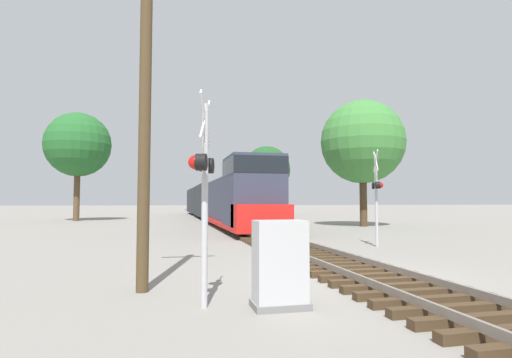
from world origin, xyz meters
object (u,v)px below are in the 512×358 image
freight_train (212,201)px  tree_far_right (362,142)px  crossing_signal_far (377,190)px  tree_deep_background (267,170)px  relay_cabinet (280,265)px  crossing_signal_near (204,177)px  tree_mid_background (78,145)px  utility_pole (145,87)px

freight_train → tree_far_right: size_ratio=4.93×
crossing_signal_far → tree_deep_background: tree_deep_background is taller
relay_cabinet → tree_deep_background: bearing=75.9°
freight_train → crossing_signal_far: bearing=-81.8°
crossing_signal_near → tree_mid_background: bearing=-148.7°
tree_far_right → crossing_signal_far: bearing=-115.6°
relay_cabinet → tree_far_right: size_ratio=0.16×
crossing_signal_near → tree_far_right: bearing=162.2°
crossing_signal_near → tree_deep_background: (12.99, 46.14, 3.96)m
tree_mid_background → tree_deep_background: tree_mid_background is taller
tree_mid_background → tree_deep_background: size_ratio=1.13×
freight_train → tree_far_right: tree_far_right is taller
tree_deep_background → crossing_signal_near: bearing=-105.7°
tree_deep_background → tree_far_right: bearing=-87.2°
utility_pole → tree_deep_background: 46.82m
tree_far_right → tree_deep_background: 25.33m
tree_far_right → tree_deep_background: tree_far_right is taller
crossing_signal_far → utility_pole: bearing=143.8°
tree_deep_background → crossing_signal_far: bearing=-97.3°
utility_pole → tree_mid_background: bearing=103.6°
utility_pole → tree_far_right: (15.34, 19.30, 2.12)m
freight_train → tree_mid_background: size_ratio=4.46×
freight_train → relay_cabinet: 35.78m
freight_train → tree_deep_background: size_ratio=5.03×
relay_cabinet → utility_pole: 4.78m
crossing_signal_far → tree_mid_background: (-17.42, 27.10, 5.16)m
crossing_signal_near → tree_mid_background: tree_mid_background is taller
utility_pole → freight_train: bearing=81.0°
crossing_signal_far → tree_mid_background: size_ratio=0.38×
freight_train → tree_deep_background: tree_deep_background is taller
utility_pole → relay_cabinet: bearing=-36.8°
crossing_signal_near → tree_mid_background: size_ratio=0.36×
tree_deep_background → tree_mid_background: bearing=-153.9°
tree_mid_background → tree_far_right: bearing=-31.5°
tree_far_right → freight_train: bearing=124.7°
crossing_signal_far → tree_far_right: bearing=-7.2°
relay_cabinet → tree_deep_background: size_ratio=0.16×
tree_far_right → tree_mid_background: (-23.50, 14.39, 1.04)m
utility_pole → tree_far_right: tree_far_right is taller
crossing_signal_far → relay_cabinet: bearing=159.7°
tree_far_right → crossing_signal_near: bearing=-124.3°
tree_deep_background → utility_pole: bearing=-107.6°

